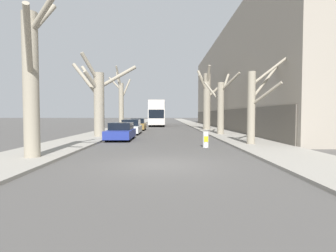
# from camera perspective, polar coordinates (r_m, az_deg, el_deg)

# --- Properties ---
(ground_plane) EXTENTS (300.00, 300.00, 0.00)m
(ground_plane) POSITION_cam_1_polar(r_m,az_deg,el_deg) (10.06, -1.82, -8.45)
(ground_plane) COLOR #4C4947
(sidewalk_left) EXTENTS (3.46, 120.00, 0.12)m
(sidewalk_left) POSITION_cam_1_polar(r_m,az_deg,el_deg) (60.22, -6.49, 0.70)
(sidewalk_left) COLOR gray
(sidewalk_left) RESTS_ON ground
(sidewalk_right) EXTENTS (3.46, 120.00, 0.12)m
(sidewalk_right) POSITION_cam_1_polar(r_m,az_deg,el_deg) (60.18, 4.83, 0.70)
(sidewalk_right) COLOR gray
(sidewalk_right) RESTS_ON ground
(building_facade_right) EXTENTS (10.08, 44.90, 12.86)m
(building_facade_right) POSITION_cam_1_polar(r_m,az_deg,el_deg) (39.02, 18.20, 8.99)
(building_facade_right) COLOR #9E9384
(building_facade_right) RESTS_ON ground
(street_tree_left_0) EXTENTS (1.79, 3.52, 6.82)m
(street_tree_left_0) POSITION_cam_1_polar(r_m,az_deg,el_deg) (12.41, -27.58, 8.87)
(street_tree_left_0) COLOR gray
(street_tree_left_0) RESTS_ON ground
(street_tree_left_1) EXTENTS (5.49, 3.74, 6.81)m
(street_tree_left_1) POSITION_cam_1_polar(r_m,az_deg,el_deg) (22.65, -14.94, 5.96)
(street_tree_left_1) COLOR gray
(street_tree_left_1) RESTS_ON ground
(street_tree_left_2) EXTENTS (2.92, 2.86, 7.88)m
(street_tree_left_2) POSITION_cam_1_polar(r_m,az_deg,el_deg) (33.91, -10.20, 5.18)
(street_tree_left_2) COLOR gray
(street_tree_left_2) RESTS_ON ground
(street_tree_right_0) EXTENTS (2.81, 3.25, 5.69)m
(street_tree_right_0) POSITION_cam_1_polar(r_m,az_deg,el_deg) (16.92, 18.28, 4.72)
(street_tree_right_0) COLOR gray
(street_tree_right_0) RESTS_ON ground
(street_tree_right_1) EXTENTS (2.59, 4.62, 5.93)m
(street_tree_right_1) POSITION_cam_1_polar(r_m,az_deg,el_deg) (24.97, 11.39, 4.55)
(street_tree_right_1) COLOR gray
(street_tree_right_1) RESTS_ON ground
(street_tree_right_2) EXTENTS (3.28, 2.55, 7.77)m
(street_tree_right_2) POSITION_cam_1_polar(r_m,az_deg,el_deg) (32.50, 8.46, 5.82)
(street_tree_right_2) COLOR gray
(street_tree_right_2) RESTS_ON ground
(double_decker_bus) EXTENTS (2.61, 11.81, 4.21)m
(double_decker_bus) POSITION_cam_1_polar(r_m,az_deg,el_deg) (45.46, -2.30, 3.08)
(double_decker_bus) COLOR silver
(double_decker_bus) RESTS_ON ground
(parked_car_0) EXTENTS (1.82, 4.18, 1.31)m
(parked_car_0) POSITION_cam_1_polar(r_m,az_deg,el_deg) (20.16, -10.21, -1.21)
(parked_car_0) COLOR navy
(parked_car_0) RESTS_ON ground
(parked_car_1) EXTENTS (1.81, 4.22, 1.43)m
(parked_car_1) POSITION_cam_1_polar(r_m,az_deg,el_deg) (26.06, -8.03, -0.27)
(parked_car_1) COLOR silver
(parked_car_1) RESTS_ON ground
(parked_car_2) EXTENTS (1.82, 3.99, 1.44)m
(parked_car_2) POSITION_cam_1_polar(r_m,az_deg,el_deg) (32.57, -6.54, 0.29)
(parked_car_2) COLOR olive
(parked_car_2) RESTS_ON ground
(traffic_bollard) EXTENTS (0.33, 0.34, 0.91)m
(traffic_bollard) POSITION_cam_1_polar(r_m,az_deg,el_deg) (15.43, 8.20, -2.95)
(traffic_bollard) COLOR white
(traffic_bollard) RESTS_ON ground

